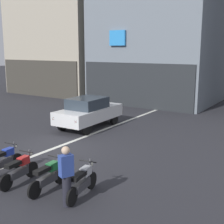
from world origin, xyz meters
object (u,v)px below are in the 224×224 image
car_white_crossing_near (89,111)px  motorcycle_silver_row_rightmost (83,182)px  motorcycle_blue_row_left_mid (4,160)px  motorcycle_red_row_centre (20,170)px  motorcycle_green_row_right_mid (48,176)px  person_by_motorcycles (66,176)px

car_white_crossing_near → motorcycle_silver_row_rightmost: (4.71, -6.42, -0.43)m
motorcycle_blue_row_left_mid → motorcycle_red_row_centre: 1.13m
car_white_crossing_near → motorcycle_green_row_right_mid: (3.61, -6.67, -0.43)m
motorcycle_red_row_centre → motorcycle_green_row_right_mid: size_ratio=1.00×
car_white_crossing_near → person_by_motorcycles: person_by_motorcycles is taller
motorcycle_blue_row_left_mid → motorcycle_green_row_right_mid: size_ratio=1.00×
motorcycle_red_row_centre → motorcycle_green_row_right_mid: same height
car_white_crossing_near → person_by_motorcycles: bearing=-56.4°
motorcycle_blue_row_left_mid → person_by_motorcycles: (3.27, -0.53, 0.40)m
motorcycle_blue_row_left_mid → person_by_motorcycles: size_ratio=1.00×
motorcycle_red_row_centre → person_by_motorcycles: (2.17, -0.25, 0.40)m
car_white_crossing_near → motorcycle_red_row_centre: car_white_crossing_near is taller
motorcycle_blue_row_left_mid → person_by_motorcycles: bearing=-9.2°
car_white_crossing_near → person_by_motorcycles: (4.69, -7.06, -0.03)m
motorcycle_green_row_right_mid → person_by_motorcycles: person_by_motorcycles is taller
motorcycle_blue_row_left_mid → person_by_motorcycles: person_by_motorcycles is taller
motorcycle_silver_row_rightmost → person_by_motorcycles: bearing=-91.9°
motorcycle_red_row_centre → car_white_crossing_near: bearing=110.3°
car_white_crossing_near → motorcycle_blue_row_left_mid: car_white_crossing_near is taller
car_white_crossing_near → motorcycle_red_row_centre: (2.51, -6.81, -0.43)m
motorcycle_red_row_centre → motorcycle_silver_row_rightmost: 2.23m
car_white_crossing_near → motorcycle_blue_row_left_mid: 6.70m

